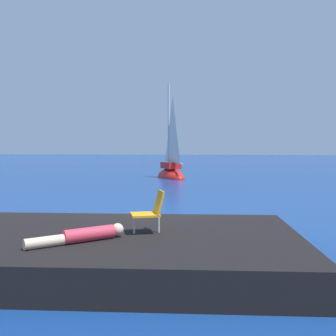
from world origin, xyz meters
The scene contains 6 objects.
ground_plane centered at (0.00, 0.00, 0.00)m, with size 160.00×160.00×0.00m, color navy.
shore_ledge centered at (-0.38, -3.97, 0.30)m, with size 7.76×4.35×0.60m, color black.
boulder_inland centered at (0.81, -1.75, 0.00)m, with size 0.81×0.65×0.44m, color black.
sailboat_near centered at (-0.83, 16.02, 0.38)m, with size 2.86×3.88×7.07m.
person_sunbather centered at (-0.34, -4.70, 0.71)m, with size 1.42×1.25×0.25m.
beach_chair centered at (0.73, -3.85, 1.04)m, with size 0.71×0.63×0.80m.
Camera 1 is at (1.84, -11.37, 2.26)m, focal length 43.59 mm.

